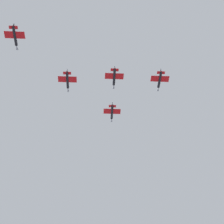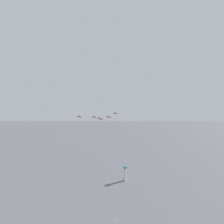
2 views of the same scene
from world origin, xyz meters
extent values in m
cylinder|color=black|center=(-8.61, -17.18, 120.71)|extent=(8.70, 2.50, 1.06)
cone|color=#9EA3AD|center=(-3.41, -16.29, 120.71)|extent=(2.06, 1.31, 1.00)
cube|color=red|center=(-9.09, -17.26, 120.66)|extent=(4.32, 8.09, 0.17)
cube|color=red|center=(-12.34, -17.82, 120.71)|extent=(1.87, 3.44, 0.17)
cube|color=black|center=(-12.27, -17.81, 121.58)|extent=(1.54, 0.41, 1.73)
cylinder|color=black|center=(-30.88, -1.41, 119.68)|extent=(8.70, 2.50, 1.06)
cone|color=#9EA3AD|center=(-25.68, -0.52, 119.68)|extent=(2.06, 1.31, 1.00)
cube|color=red|center=(-31.36, -1.49, 119.63)|extent=(4.32, 8.09, 0.17)
cube|color=red|center=(-34.61, -2.04, 119.68)|extent=(1.87, 3.44, 0.17)
cube|color=black|center=(-34.54, -2.03, 120.54)|extent=(1.54, 0.41, 1.73)
cylinder|color=black|center=(-24.39, -39.45, 121.92)|extent=(8.70, 2.50, 1.06)
cone|color=#9EA3AD|center=(-19.18, -38.56, 121.92)|extent=(2.06, 1.31, 1.00)
cube|color=red|center=(-24.86, -39.53, 121.88)|extent=(4.32, 8.09, 0.17)
cube|color=red|center=(-28.12, -40.09, 121.92)|extent=(1.87, 3.44, 0.17)
cube|color=black|center=(-28.04, -40.08, 122.79)|extent=(1.54, 0.41, 1.73)
cylinder|color=black|center=(-29.54, -20.75, 120.40)|extent=(8.70, 2.50, 1.06)
cone|color=#9EA3AD|center=(-24.33, -19.87, 120.40)|extent=(2.06, 1.31, 1.00)
cube|color=red|center=(-30.01, -20.84, 120.36)|extent=(4.32, 8.09, 0.17)
cube|color=red|center=(-33.27, -21.39, 120.40)|extent=(1.87, 3.44, 0.17)
cube|color=black|center=(-33.19, -21.38, 121.27)|extent=(1.54, 0.41, 1.73)
cylinder|color=black|center=(-53.15, 14.37, 122.09)|extent=(8.70, 2.50, 1.06)
cone|color=#9EA3AD|center=(-47.95, 15.26, 122.09)|extent=(2.06, 1.31, 1.00)
cube|color=red|center=(-53.62, 14.29, 122.05)|extent=(4.32, 8.09, 0.17)
cube|color=red|center=(-56.88, 13.73, 122.09)|extent=(1.87, 3.44, 0.17)
cube|color=black|center=(-56.80, 13.74, 122.96)|extent=(1.54, 0.41, 1.73)
camera|label=1|loc=(-129.51, -32.48, 3.57)|focal=59.70mm
camera|label=2|loc=(161.50, -50.36, 143.18)|focal=24.50mm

